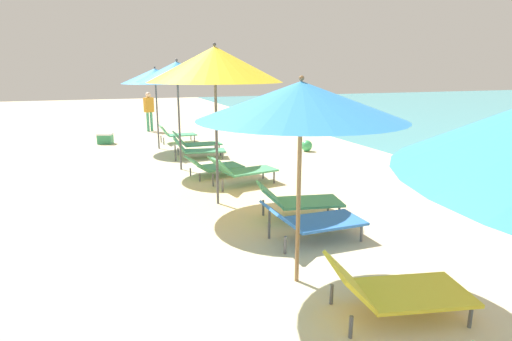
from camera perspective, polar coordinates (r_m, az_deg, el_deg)
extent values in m
cylinder|color=olive|center=(4.90, 5.78, -4.57)|extent=(0.05, 0.05, 1.95)
cone|color=#338CD8|center=(4.66, 6.14, 9.41)|extent=(2.33, 2.33, 0.42)
sphere|color=olive|center=(4.65, 6.21, 12.37)|extent=(0.06, 0.06, 0.06)
cube|color=blue|center=(6.42, 9.36, -6.80)|extent=(1.11, 0.69, 0.04)
cube|color=blue|center=(6.05, 3.29, -6.23)|extent=(0.40, 0.69, 0.33)
cylinder|color=#59595E|center=(6.93, 11.40, -6.64)|extent=(0.04, 0.04, 0.26)
cylinder|color=#59595E|center=(6.47, 14.14, -8.27)|extent=(0.04, 0.04, 0.26)
cylinder|color=#59595E|center=(6.39, 1.79, -8.12)|extent=(0.04, 0.04, 0.26)
cylinder|color=#59595E|center=(5.90, 3.97, -10.09)|extent=(0.04, 0.04, 0.26)
cube|color=yellow|center=(4.81, 20.65, -15.23)|extent=(1.22, 0.92, 0.04)
cube|color=yellow|center=(4.44, 12.47, -14.34)|extent=(0.50, 0.76, 0.37)
cylinder|color=#59595E|center=(5.31, 23.39, -14.29)|extent=(0.04, 0.04, 0.23)
cylinder|color=#59595E|center=(4.87, 27.12, -17.30)|extent=(0.04, 0.04, 0.23)
cylinder|color=#59595E|center=(4.82, 10.22, -16.23)|extent=(0.04, 0.04, 0.23)
cylinder|color=#59595E|center=(4.35, 12.77, -20.03)|extent=(0.04, 0.04, 0.23)
cylinder|color=#4C4C51|center=(7.78, -5.36, 3.48)|extent=(0.05, 0.05, 2.27)
cone|color=yellow|center=(7.66, -5.61, 14.16)|extent=(2.42, 2.42, 0.62)
sphere|color=#4C4C51|center=(7.67, -5.67, 16.70)|extent=(0.06, 0.06, 0.06)
cube|color=#4CA572|center=(9.29, -0.73, -0.04)|extent=(1.22, 0.77, 0.04)
cube|color=#4CA572|center=(8.92, -4.84, 0.63)|extent=(0.46, 0.62, 0.39)
cylinder|color=#59595E|center=(9.76, 0.98, -0.34)|extent=(0.04, 0.04, 0.28)
cylinder|color=#59595E|center=(9.38, 2.47, -0.94)|extent=(0.04, 0.04, 0.28)
cylinder|color=#59595E|center=(9.18, -5.86, -1.32)|extent=(0.04, 0.04, 0.28)
cylinder|color=#59595E|center=(8.77, -4.57, -2.01)|extent=(0.04, 0.04, 0.28)
cube|color=#4CA572|center=(7.20, 7.29, -4.26)|extent=(1.16, 0.84, 0.04)
cube|color=#4CA572|center=(6.99, 1.83, -3.21)|extent=(0.48, 0.71, 0.34)
cylinder|color=#59595E|center=(7.63, 9.77, -4.57)|extent=(0.04, 0.04, 0.28)
cylinder|color=#59595E|center=(7.14, 11.22, -5.93)|extent=(0.04, 0.04, 0.28)
cylinder|color=#59595E|center=(7.34, 0.99, -5.10)|extent=(0.04, 0.04, 0.28)
cylinder|color=#59595E|center=(6.83, 1.84, -6.59)|extent=(0.04, 0.04, 0.28)
cylinder|color=#4C4C51|center=(10.68, -10.37, 5.88)|extent=(0.05, 0.05, 2.19)
cone|color=#338CD8|center=(10.58, -10.69, 13.07)|extent=(1.99, 1.99, 0.48)
sphere|color=#4C4C51|center=(10.59, -10.75, 14.54)|extent=(0.06, 0.06, 0.06)
cube|color=#4CA572|center=(12.14, -6.97, 2.68)|extent=(1.24, 0.74, 0.04)
cube|color=#4CA572|center=(12.08, -10.43, 3.58)|extent=(0.40, 0.60, 0.43)
cylinder|color=#59595E|center=(12.43, -4.82, 2.45)|extent=(0.04, 0.04, 0.19)
cylinder|color=#59595E|center=(11.98, -4.59, 2.03)|extent=(0.04, 0.04, 0.19)
cylinder|color=#59595E|center=(12.36, -10.87, 2.19)|extent=(0.04, 0.04, 0.19)
cylinder|color=#59595E|center=(11.91, -10.86, 1.77)|extent=(0.04, 0.04, 0.19)
cube|color=#4CA572|center=(10.13, -4.77, 0.53)|extent=(1.07, 0.84, 0.04)
cube|color=#4CA572|center=(9.85, -8.18, 0.98)|extent=(0.45, 0.74, 0.30)
cylinder|color=#59595E|center=(10.57, -3.55, 0.48)|extent=(0.04, 0.04, 0.19)
cylinder|color=#59595E|center=(10.06, -2.07, -0.19)|extent=(0.04, 0.04, 0.19)
cylinder|color=#59595E|center=(10.17, -8.90, -0.20)|extent=(0.04, 0.04, 0.19)
cylinder|color=#59595E|center=(9.63, -7.65, -0.93)|extent=(0.04, 0.04, 0.19)
cylinder|color=#4C4C51|center=(13.73, -13.26, 7.14)|extent=(0.05, 0.05, 2.05)
cone|color=#338CD8|center=(13.65, -13.55, 12.38)|extent=(2.10, 2.10, 0.46)
sphere|color=#4C4C51|center=(13.65, -13.62, 13.47)|extent=(0.06, 0.06, 0.06)
cube|color=#4CA572|center=(14.90, -10.07, 4.81)|extent=(1.00, 0.63, 0.04)
cube|color=#4CA572|center=(14.75, -12.40, 5.36)|extent=(0.31, 0.59, 0.36)
cylinder|color=#59595E|center=(15.24, -8.84, 4.52)|extent=(0.04, 0.04, 0.24)
cylinder|color=#59595E|center=(14.78, -8.37, 4.26)|extent=(0.04, 0.04, 0.24)
cylinder|color=#59595E|center=(15.02, -12.78, 4.21)|extent=(0.04, 0.04, 0.24)
cylinder|color=#59595E|center=(14.55, -12.43, 3.93)|extent=(0.04, 0.04, 0.24)
cube|color=#4CA572|center=(13.02, -7.29, 3.58)|extent=(1.14, 0.59, 0.04)
cube|color=#4CA572|center=(12.83, -10.39, 4.30)|extent=(0.33, 0.57, 0.41)
cylinder|color=#59595E|center=(13.38, -5.58, 3.32)|extent=(0.04, 0.04, 0.23)
cylinder|color=#59595E|center=(12.94, -5.02, 2.98)|extent=(0.04, 0.04, 0.23)
cylinder|color=#59595E|center=(13.10, -10.94, 2.91)|extent=(0.04, 0.04, 0.23)
cylinder|color=#59595E|center=(12.65, -10.55, 2.55)|extent=(0.04, 0.04, 0.23)
cylinder|color=#3F9972|center=(17.78, -14.48, 6.42)|extent=(0.11, 0.11, 0.78)
cylinder|color=#3F9972|center=(17.87, -14.01, 6.48)|extent=(0.11, 0.11, 0.78)
cube|color=orange|center=(17.75, -14.37, 8.65)|extent=(0.42, 0.36, 0.59)
sphere|color=beige|center=(17.73, -14.45, 9.94)|extent=(0.21, 0.21, 0.21)
sphere|color=#3FB266|center=(13.14, 6.91, 3.36)|extent=(0.35, 0.35, 0.35)
cube|color=#338C59|center=(15.26, -19.80, 4.00)|extent=(0.55, 0.46, 0.31)
cube|color=white|center=(15.23, -19.85, 4.67)|extent=(0.56, 0.47, 0.05)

